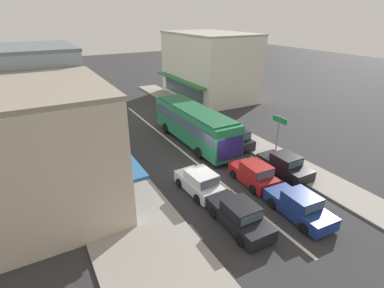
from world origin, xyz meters
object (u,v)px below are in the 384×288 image
(sedan_adjacent_lane_trail, at_px, (299,206))
(hatchback_queue_far_back, at_px, (254,174))
(parked_sedan_kerb_third, at_px, (202,121))
(traffic_light_downstreet, at_px, (89,84))
(parked_hatchback_kerb_second, at_px, (235,139))
(pedestrian_with_handbag_near, at_px, (120,151))
(city_bus, at_px, (194,123))
(sedan_behind_bus_near, at_px, (240,216))
(parked_sedan_kerb_rear, at_px, (180,106))
(directional_road_sign, at_px, (279,127))
(hatchback_adjacent_lane_lead, at_px, (199,182))
(parked_sedan_kerb_front, at_px, (285,165))

(sedan_adjacent_lane_trail, bearing_deg, hatchback_queue_far_back, 88.90)
(parked_sedan_kerb_third, xyz_separation_m, traffic_light_downstreet, (-8.27, 12.81, 2.19))
(hatchback_queue_far_back, distance_m, parked_sedan_kerb_third, 11.42)
(hatchback_queue_far_back, relative_size, parked_hatchback_kerb_second, 1.01)
(sedan_adjacent_lane_trail, bearing_deg, pedestrian_with_handbag_near, 121.29)
(city_bus, xyz_separation_m, pedestrian_with_handbag_near, (-6.90, -0.74, -0.81))
(sedan_behind_bus_near, xyz_separation_m, hatchback_queue_far_back, (3.61, 3.13, 0.05))
(sedan_behind_bus_near, height_order, parked_sedan_kerb_rear, same)
(hatchback_queue_far_back, xyz_separation_m, directional_road_sign, (3.97, 2.07, 1.97))
(hatchback_queue_far_back, distance_m, directional_road_sign, 4.89)
(city_bus, bearing_deg, hatchback_adjacent_lane_lead, -117.10)
(parked_hatchback_kerb_second, xyz_separation_m, parked_sedan_kerb_third, (-0.04, 5.49, -0.05))
(parked_sedan_kerb_front, xyz_separation_m, directional_road_sign, (1.08, 2.05, 2.01))
(parked_sedan_kerb_rear, bearing_deg, hatchback_adjacent_lane_lead, -112.78)
(city_bus, relative_size, directional_road_sign, 3.02)
(sedan_behind_bus_near, relative_size, hatchback_adjacent_lane_lead, 1.12)
(hatchback_adjacent_lane_lead, xyz_separation_m, sedan_adjacent_lane_trail, (3.70, -4.95, -0.05))
(city_bus, relative_size, traffic_light_downstreet, 2.59)
(hatchback_queue_far_back, relative_size, parked_sedan_kerb_rear, 0.90)
(hatchback_adjacent_lane_lead, xyz_separation_m, pedestrian_with_handbag_near, (-3.23, 6.44, 0.36))
(sedan_adjacent_lane_trail, xyz_separation_m, parked_sedan_kerb_front, (2.96, 4.10, 0.00))
(sedan_adjacent_lane_trail, bearing_deg, hatchback_adjacent_lane_lead, 126.77)
(parked_sedan_kerb_front, bearing_deg, hatchback_adjacent_lane_lead, 172.73)
(sedan_adjacent_lane_trail, distance_m, parked_sedan_kerb_third, 15.43)
(parked_sedan_kerb_rear, bearing_deg, sedan_behind_bus_near, -108.09)
(hatchback_adjacent_lane_lead, relative_size, parked_sedan_kerb_third, 0.89)
(parked_hatchback_kerb_second, height_order, parked_sedan_kerb_third, parked_hatchback_kerb_second)
(parked_hatchback_kerb_second, relative_size, traffic_light_downstreet, 0.89)
(city_bus, height_order, sedan_adjacent_lane_trail, city_bus)
(parked_sedan_kerb_rear, bearing_deg, hatchback_queue_far_back, -99.78)
(sedan_adjacent_lane_trail, bearing_deg, city_bus, 90.11)
(sedan_behind_bus_near, distance_m, hatchback_adjacent_lane_lead, 4.01)
(sedan_adjacent_lane_trail, relative_size, traffic_light_downstreet, 1.02)
(hatchback_queue_far_back, bearing_deg, hatchback_adjacent_lane_lead, 167.01)
(sedan_behind_bus_near, relative_size, pedestrian_with_handbag_near, 2.59)
(parked_sedan_kerb_third, bearing_deg, traffic_light_downstreet, 122.82)
(parked_hatchback_kerb_second, bearing_deg, sedan_adjacent_lane_trail, -105.63)
(sedan_adjacent_lane_trail, bearing_deg, parked_sedan_kerb_rear, 81.90)
(parked_sedan_kerb_front, bearing_deg, parked_sedan_kerb_rear, 90.00)
(parked_sedan_kerb_third, relative_size, traffic_light_downstreet, 1.01)
(parked_hatchback_kerb_second, relative_size, directional_road_sign, 1.04)
(parked_hatchback_kerb_second, distance_m, pedestrian_with_handbag_near, 9.80)
(parked_hatchback_kerb_second, bearing_deg, pedestrian_with_handbag_near, 170.06)
(hatchback_queue_far_back, distance_m, traffic_light_downstreet, 24.69)
(parked_hatchback_kerb_second, bearing_deg, hatchback_queue_far_back, -115.11)
(sedan_behind_bus_near, xyz_separation_m, directional_road_sign, (7.57, 5.21, 2.01))
(hatchback_queue_far_back, xyz_separation_m, parked_sedan_kerb_rear, (2.89, 16.74, -0.05))
(hatchback_queue_far_back, distance_m, parked_hatchback_kerb_second, 6.21)
(parked_hatchback_kerb_second, bearing_deg, traffic_light_downstreet, 114.39)
(sedan_behind_bus_near, distance_m, directional_road_sign, 9.41)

